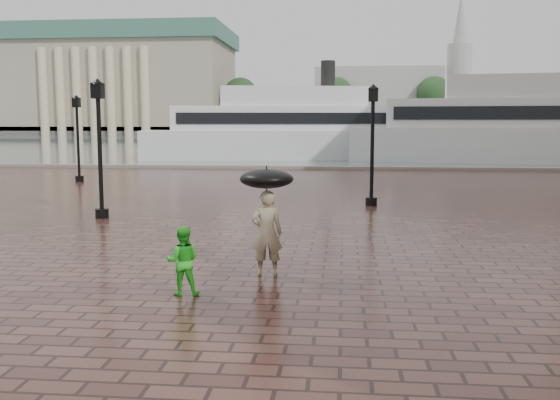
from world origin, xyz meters
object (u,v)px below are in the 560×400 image
at_px(child_pedestrian, 183,261).
at_px(ferry_far, 534,127).
at_px(ferry_near, 292,130).
at_px(street_lamps, 174,142).
at_px(adult_pedestrian, 267,233).

xyz_separation_m(child_pedestrian, ferry_far, (17.67, 39.79, 2.12)).
bearing_deg(ferry_far, ferry_near, 179.95).
xyz_separation_m(street_lamps, ferry_far, (21.70, 25.66, 0.43)).
bearing_deg(child_pedestrian, ferry_near, -97.37).
distance_m(adult_pedestrian, ferry_far, 41.54).
xyz_separation_m(street_lamps, ferry_near, (2.59, 28.21, 0.16)).
relative_size(adult_pedestrian, ferry_far, 0.06).
bearing_deg(street_lamps, child_pedestrian, -74.08).
distance_m(street_lamps, adult_pedestrian, 13.68).
bearing_deg(street_lamps, ferry_far, 49.79).
relative_size(child_pedestrian, ferry_far, 0.04).
height_order(street_lamps, ferry_near, ferry_near).
relative_size(ferry_near, ferry_far, 0.90).
relative_size(adult_pedestrian, child_pedestrian, 1.40).
bearing_deg(child_pedestrian, street_lamps, -83.40).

